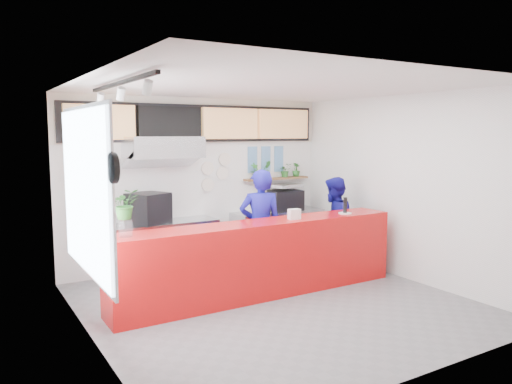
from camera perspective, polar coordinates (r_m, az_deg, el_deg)
name	(u,v)px	position (r m, az deg, el deg)	size (l,w,h in m)	color
floor	(276,303)	(7.19, 2.26, -12.58)	(5.00, 5.00, 0.00)	slate
ceiling	(277,86)	(6.81, 2.38, 11.97)	(5.00, 5.00, 0.00)	silver
wall_back	(199,182)	(9.02, -6.49, 1.11)	(5.00, 5.00, 0.00)	white
wall_left	(89,213)	(5.86, -18.55, -2.25)	(5.00, 5.00, 0.00)	white
wall_right	(404,187)	(8.47, 16.57, 0.51)	(5.00, 5.00, 0.00)	white
service_counter	(261,259)	(7.35, 0.55, -7.66)	(4.50, 0.60, 1.10)	#BD0D0D
cream_band	(199,120)	(8.97, -6.55, 8.12)	(5.00, 0.02, 0.80)	beige
prep_bench	(164,248)	(8.61, -10.42, -6.31)	(1.80, 0.60, 0.90)	#B2B5BA
panini_oven	(148,208)	(8.39, -12.22, -1.82)	(0.56, 0.56, 0.50)	black
extraction_hood	(163,147)	(8.34, -10.54, 5.07)	(1.20, 0.70, 0.35)	#B2B5BA
hood_lip	(164,159)	(8.35, -10.52, 3.69)	(1.20, 0.70, 0.08)	#B2B5BA
right_bench	(278,234)	(9.64, 2.51, -4.79)	(1.80, 0.60, 0.90)	#B2B5BA
espresso_machine	(286,200)	(9.63, 3.39, -0.93)	(0.60, 0.43, 0.39)	black
espresso_tray	(286,185)	(9.60, 3.40, 0.75)	(0.60, 0.42, 0.06)	#A9ABB0
herb_shelf	(277,178)	(9.71, 2.37, 1.55)	(1.40, 0.18, 0.04)	brown
menu_board_far_left	(100,122)	(8.28, -17.39, 7.63)	(1.10, 0.10, 0.55)	tan
menu_board_mid_left	(170,123)	(8.63, -9.83, 7.79)	(1.10, 0.10, 0.55)	black
menu_board_mid_right	(230,124)	(9.12, -2.97, 7.82)	(1.10, 0.10, 0.55)	tan
menu_board_far_right	(283,124)	(9.72, 3.11, 7.75)	(1.10, 0.10, 0.55)	tan
soffit	(200,123)	(8.94, -6.47, 7.81)	(4.80, 0.04, 0.65)	black
window_pane	(85,192)	(6.13, -18.96, 0.01)	(0.04, 2.20, 1.90)	silver
window_frame	(87,192)	(6.13, -18.78, 0.02)	(0.03, 2.30, 2.00)	#B2B5BA
wall_clock_rim	(113,168)	(4.94, -16.02, 2.65)	(0.30, 0.30, 0.05)	black
wall_clock_face	(116,168)	(4.94, -15.68, 2.67)	(0.26, 0.26, 0.02)	white
track_rail	(121,83)	(5.91, -15.22, 11.95)	(0.05, 2.40, 0.04)	black
dec_plate_a	(208,168)	(9.03, -5.56, 2.73)	(0.24, 0.24, 0.03)	silver
dec_plate_b	(222,173)	(9.17, -3.86, 2.18)	(0.24, 0.24, 0.03)	silver
dec_plate_c	(208,185)	(9.06, -5.54, 0.83)	(0.24, 0.24, 0.03)	silver
dec_plate_d	(225,159)	(9.18, -3.60, 3.75)	(0.24, 0.24, 0.03)	silver
photo_frame_a	(252,153)	(9.48, -0.41, 4.46)	(0.20, 0.02, 0.25)	#598CBF
photo_frame_b	(266,153)	(9.63, 1.13, 4.50)	(0.20, 0.02, 0.25)	#598CBF
photo_frame_c	(279,153)	(9.80, 2.62, 4.53)	(0.20, 0.02, 0.25)	#598CBF
photo_frame_d	(252,166)	(9.49, -0.41, 2.95)	(0.20, 0.02, 0.25)	#598CBF
photo_frame_e	(266,166)	(9.65, 1.13, 3.01)	(0.20, 0.02, 0.25)	#598CBF
photo_frame_f	(279,165)	(9.81, 2.61, 3.07)	(0.20, 0.02, 0.25)	#598CBF
staff_center	(260,227)	(7.83, 0.51, -4.04)	(0.67, 0.44, 1.82)	navy
staff_right	(334,223)	(8.82, 8.86, -3.58)	(0.79, 0.61, 1.62)	navy
herb_a	(255,171)	(9.43, -0.15, 2.45)	(0.16, 0.11, 0.30)	#256021
herb_b	(266,169)	(9.56, 1.18, 2.61)	(0.19, 0.15, 0.34)	#256021
herb_c	(285,170)	(9.81, 3.36, 2.50)	(0.24, 0.21, 0.27)	#256021
herb_d	(296,170)	(9.96, 4.61, 2.56)	(0.15, 0.14, 0.27)	#256021
glass_vase	(126,229)	(6.41, -14.65, -4.07)	(0.16, 0.16, 0.20)	silver
basil_vase	(125,204)	(6.36, -14.74, -1.33)	(0.34, 0.30, 0.38)	#256021
napkin_holder	(294,214)	(7.47, 4.39, -2.54)	(0.17, 0.11, 0.15)	silver
white_plate	(345,213)	(8.08, 10.13, -2.40)	(0.21, 0.21, 0.02)	silver
pepper_mill	(345,205)	(8.06, 10.15, -1.48)	(0.06, 0.06, 0.25)	black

